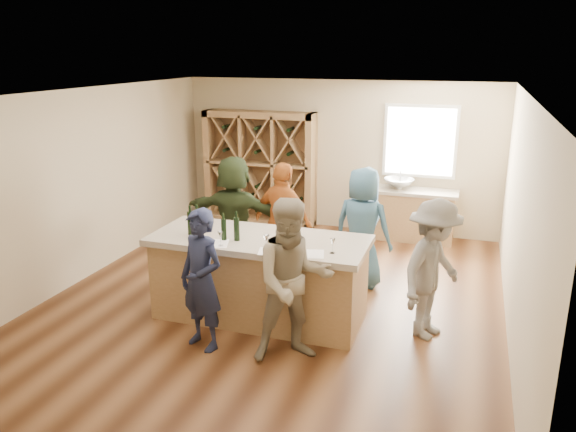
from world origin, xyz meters
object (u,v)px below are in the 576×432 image
(wine_rack, at_px, (260,168))
(wine_bottle_a, at_px, (190,223))
(wine_bottle_e, at_px, (237,229))
(person_near_left, at_px, (202,280))
(person_far_mid, at_px, (283,222))
(tasting_counter_base, at_px, (260,280))
(sink, at_px, (399,184))
(person_far_right, at_px, (362,227))
(person_far_left, at_px, (235,214))
(wine_bottle_d, at_px, (224,230))
(wine_bottle_b, at_px, (197,224))
(person_near_right, at_px, (293,281))
(person_server, at_px, (433,270))

(wine_rack, height_order, wine_bottle_a, wine_rack)
(wine_bottle_e, relative_size, person_near_left, 0.18)
(wine_bottle_a, relative_size, person_far_mid, 0.17)
(person_far_mid, bearing_deg, tasting_counter_base, 116.79)
(tasting_counter_base, relative_size, person_near_left, 1.57)
(wine_rack, bearing_deg, sink, -1.49)
(person_far_right, bearing_deg, person_far_mid, 17.78)
(person_near_left, xyz_separation_m, person_far_right, (1.37, 2.34, 0.05))
(person_far_mid, relative_size, person_far_left, 0.98)
(sink, relative_size, wine_bottle_d, 2.03)
(sink, relative_size, person_far_mid, 0.31)
(wine_bottle_b, bearing_deg, person_far_mid, 67.66)
(sink, xyz_separation_m, person_far_mid, (-1.34, -2.48, -0.13))
(person_far_left, bearing_deg, wine_rack, -77.87)
(wine_bottle_d, xyz_separation_m, person_near_right, (1.08, -0.60, -0.29))
(wine_rack, bearing_deg, person_far_mid, -62.04)
(sink, relative_size, wine_bottle_e, 1.86)
(wine_bottle_b, height_order, person_server, person_server)
(person_far_left, bearing_deg, wine_bottle_a, 92.20)
(wine_rack, relative_size, person_server, 1.30)
(wine_bottle_b, relative_size, person_far_left, 0.18)
(wine_bottle_a, height_order, person_far_left, person_far_left)
(person_far_mid, relative_size, person_far_right, 1.01)
(wine_bottle_d, xyz_separation_m, person_far_left, (-0.56, 1.59, -0.30))
(wine_bottle_d, distance_m, person_server, 2.54)
(wine_bottle_b, bearing_deg, person_far_right, 43.00)
(wine_bottle_a, bearing_deg, person_far_left, 92.54)
(wine_bottle_e, xyz_separation_m, person_near_right, (0.93, -0.63, -0.30))
(tasting_counter_base, xyz_separation_m, wine_bottle_b, (-0.74, -0.21, 0.75))
(sink, distance_m, person_near_right, 4.62)
(wine_bottle_a, height_order, person_far_right, person_far_right)
(wine_rack, distance_m, person_far_mid, 2.90)
(wine_bottle_d, bearing_deg, sink, 68.27)
(tasting_counter_base, relative_size, wine_bottle_b, 7.85)
(tasting_counter_base, bearing_deg, person_far_mid, 95.33)
(wine_bottle_d, height_order, person_far_right, person_far_right)
(person_near_left, bearing_deg, person_far_left, 125.07)
(wine_rack, relative_size, person_far_mid, 1.24)
(sink, distance_m, person_far_right, 2.35)
(person_near_left, relative_size, person_far_left, 0.91)
(tasting_counter_base, distance_m, person_near_left, 1.02)
(wine_rack, bearing_deg, person_server, -45.63)
(sink, distance_m, person_far_mid, 2.83)
(wine_bottle_a, height_order, wine_bottle_b, wine_bottle_b)
(person_near_right, bearing_deg, wine_bottle_e, 115.63)
(person_near_right, bearing_deg, tasting_counter_base, 100.84)
(person_near_left, bearing_deg, person_server, 44.57)
(person_far_mid, bearing_deg, sink, -96.94)
(person_far_left, bearing_deg, person_far_mid, 174.49)
(tasting_counter_base, relative_size, person_near_right, 1.41)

